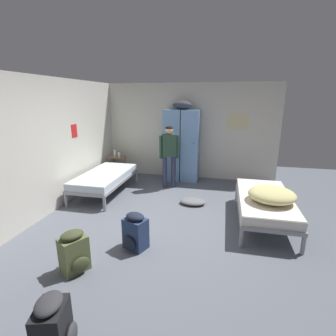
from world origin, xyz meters
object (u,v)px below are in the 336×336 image
object	(u,v)px
backpack_black	(53,327)
backpack_olive	(74,252)
bedding_heap	(272,195)
water_bottle	(115,153)
shelf_unit	(118,164)
backpack_navy	(135,232)
person_traveler	(169,151)
lotion_bottle	(119,154)
bed_left_rear	(105,177)
locker_bank	(182,144)
bed_right	(264,201)
clothes_pile_grey	(193,202)

from	to	relation	value
backpack_black	backpack_olive	size ratio (longest dim) A/B	1.00
bedding_heap	water_bottle	distance (m)	4.37
shelf_unit	backpack_navy	distance (m)	3.67
shelf_unit	bedding_heap	size ratio (longest dim) A/B	0.76
backpack_navy	person_traveler	bearing A→B (deg)	91.85
bedding_heap	backpack_black	size ratio (longest dim) A/B	1.36
person_traveler	lotion_bottle	bearing A→B (deg)	160.59
shelf_unit	backpack_navy	xyz separation A→B (m)	(1.69, -3.26, -0.09)
shelf_unit	bed_left_rear	world-z (taller)	shelf_unit
backpack_black	backpack_navy	size ratio (longest dim) A/B	1.00
lotion_bottle	backpack_black	xyz separation A→B (m)	(1.48, -4.86, -0.39)
bed_left_rear	locker_bank	bearing A→B (deg)	41.86
locker_bank	bed_right	size ratio (longest dim) A/B	1.09
bed_right	bed_left_rear	xyz separation A→B (m)	(-3.37, 0.69, 0.00)
shelf_unit	backpack_black	distance (m)	5.14
bedding_heap	person_traveler	distance (m)	2.66
water_bottle	backpack_navy	distance (m)	3.74
backpack_olive	clothes_pile_grey	world-z (taller)	backpack_olive
person_traveler	clothes_pile_grey	xyz separation A→B (m)	(0.70, -0.91, -0.85)
locker_bank	bedding_heap	distance (m)	3.01
shelf_unit	backpack_black	world-z (taller)	shelf_unit
lotion_bottle	backpack_olive	xyz separation A→B (m)	(1.04, -3.86, -0.39)
water_bottle	bed_left_rear	bearing A→B (deg)	-75.74
bedding_heap	clothes_pile_grey	size ratio (longest dim) A/B	1.43
person_traveler	backpack_navy	distance (m)	2.76
person_traveler	backpack_navy	world-z (taller)	person_traveler
person_traveler	backpack_black	xyz separation A→B (m)	(-0.05, -4.32, -0.65)
bed_right	bed_left_rear	distance (m)	3.44
shelf_unit	bed_right	distance (m)	4.12
backpack_black	clothes_pile_grey	size ratio (longest dim) A/B	1.05
lotion_bottle	bedding_heap	bearing A→B (deg)	-31.01
person_traveler	bed_left_rear	bearing A→B (deg)	-152.57
shelf_unit	bed_right	bearing A→B (deg)	-28.49
lotion_bottle	clothes_pile_grey	size ratio (longest dim) A/B	0.33
bed_left_rear	backpack_olive	bearing A→B (deg)	-71.86
person_traveler	lotion_bottle	size ratio (longest dim) A/B	8.64
water_bottle	backpack_olive	size ratio (longest dim) A/B	0.40
bed_right	person_traveler	world-z (taller)	person_traveler
person_traveler	shelf_unit	bearing A→B (deg)	160.10
bedding_heap	water_bottle	size ratio (longest dim) A/B	3.40
locker_bank	bedding_heap	bearing A→B (deg)	-50.59
lotion_bottle	backpack_navy	world-z (taller)	lotion_bottle
water_bottle	backpack_black	world-z (taller)	water_bottle
bedding_heap	lotion_bottle	size ratio (longest dim) A/B	4.29
locker_bank	bed_right	xyz separation A→B (m)	(1.83, -2.06, -0.59)
clothes_pile_grey	backpack_navy	bearing A→B (deg)	-109.21
bedding_heap	locker_bank	bearing A→B (deg)	129.41
lotion_bottle	water_bottle	bearing A→B (deg)	158.20
bed_right	water_bottle	bearing A→B (deg)	151.79
bedding_heap	backpack_olive	world-z (taller)	bedding_heap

